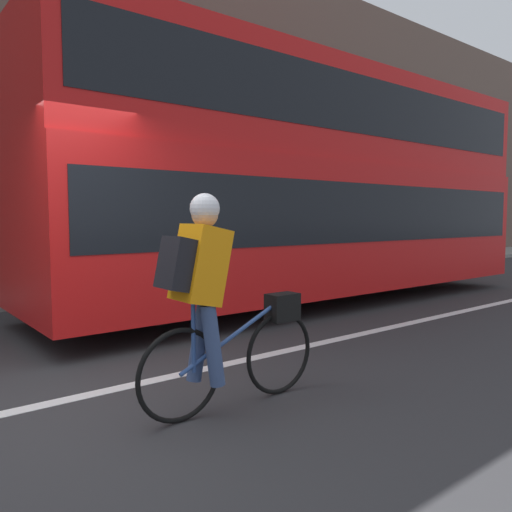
# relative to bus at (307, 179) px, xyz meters

# --- Properties ---
(ground_plane) EXTENTS (80.00, 80.00, 0.00)m
(ground_plane) POSITION_rel_bus_xyz_m (-4.83, -2.18, -2.07)
(ground_plane) COLOR #2D2D30
(road_center_line) EXTENTS (50.00, 0.14, 0.01)m
(road_center_line) POSITION_rel_bus_xyz_m (-4.83, -2.10, -2.07)
(road_center_line) COLOR silver
(road_center_line) RESTS_ON ground_plane
(bus) EXTENTS (9.00, 2.45, 3.75)m
(bus) POSITION_rel_bus_xyz_m (0.00, 0.00, 0.00)
(bus) COLOR black
(bus) RESTS_ON ground_plane
(cyclist_on_bike) EXTENTS (1.59, 0.32, 1.60)m
(cyclist_on_bike) POSITION_rel_bus_xyz_m (-3.89, -3.03, -1.21)
(cyclist_on_bike) COLOR black
(cyclist_on_bike) RESTS_ON ground_plane
(street_sign_post) EXTENTS (0.36, 0.09, 2.29)m
(street_sign_post) POSITION_rel_bus_xyz_m (-0.10, 3.18, -0.67)
(street_sign_post) COLOR #59595B
(street_sign_post) RESTS_ON sidewalk_curb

